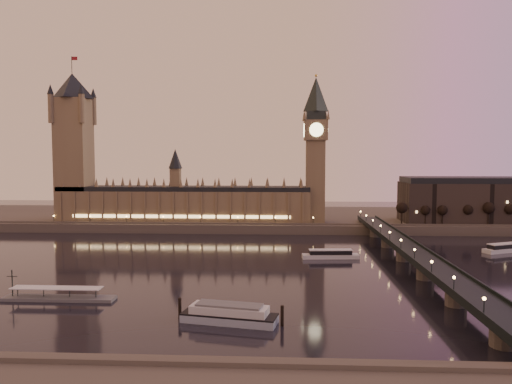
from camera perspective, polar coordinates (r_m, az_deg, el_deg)
ground at (r=241.09m, az=-4.39°, el=-8.55°), size 700.00×700.00×0.00m
far_embankment at (r=401.36m, az=2.90°, el=-3.02°), size 560.00×130.00×6.00m
palace_of_westminster at (r=362.55m, az=-8.25°, el=-0.85°), size 180.00×26.62×52.00m
victoria_tower at (r=385.09m, az=-20.12°, el=5.80°), size 31.68×31.68×118.00m
big_ben at (r=355.21m, az=6.82°, el=5.88°), size 17.68×17.68×104.00m
westminster_bridge at (r=245.75m, az=17.48°, el=-7.17°), size 13.20×260.00×15.30m
city_block at (r=400.80m, az=27.21°, el=-0.72°), size 155.00×45.00×34.00m
bare_tree_0 at (r=353.89m, az=16.42°, el=-1.96°), size 6.83×6.83×13.88m
bare_tree_1 at (r=357.38m, az=18.58°, el=-1.95°), size 6.83×6.83×13.88m
bare_tree_2 at (r=361.36m, az=20.71°, el=-1.94°), size 6.83×6.83×13.88m
bare_tree_3 at (r=365.84m, az=22.78°, el=-1.92°), size 6.83×6.83×13.88m
bare_tree_4 at (r=370.78m, az=24.81°, el=-1.90°), size 6.83×6.83×13.88m
bare_tree_5 at (r=376.17m, az=26.77°, el=-1.89°), size 6.83×6.83×13.88m
cruise_boat_a at (r=262.78m, az=8.51°, el=-7.07°), size 29.56×8.49×4.67m
cruise_boat_c at (r=308.08m, az=26.41°, el=-5.78°), size 24.86×16.03×4.86m
moored_barge at (r=163.12m, az=-3.07°, el=-13.76°), size 34.59×14.33×6.46m
pontoon_pier at (r=201.01m, az=-21.62°, el=-11.06°), size 41.19×6.86×10.98m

